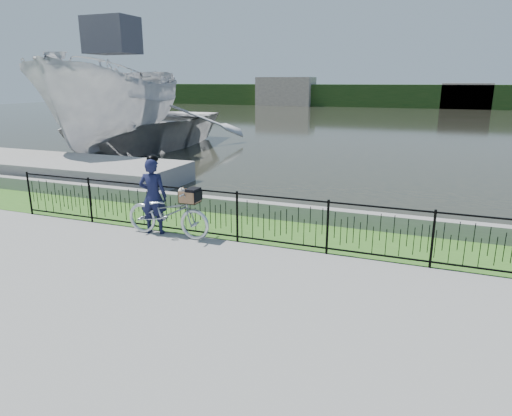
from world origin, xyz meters
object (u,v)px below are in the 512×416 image
at_px(bicycle_rig, 168,212).
at_px(dock, 55,169).
at_px(boat_far, 141,124).
at_px(boat_near, 117,106).
at_px(cyclist, 153,195).

bearing_deg(bicycle_rig, dock, 150.95).
relative_size(bicycle_rig, boat_far, 0.17).
height_order(dock, boat_near, boat_near).
relative_size(boat_near, boat_far, 0.99).
bearing_deg(boat_far, bicycle_rig, -52.69).
xyz_separation_m(boat_near, boat_far, (-0.44, 2.35, -1.05)).
height_order(dock, boat_far, boat_far).
bearing_deg(boat_near, boat_far, 100.71).
height_order(dock, cyclist, cyclist).
distance_m(bicycle_rig, boat_near, 12.88).
distance_m(bicycle_rig, cyclist, 0.56).
height_order(cyclist, boat_far, boat_far).
distance_m(dock, boat_far, 7.94).
height_order(bicycle_rig, boat_far, boat_far).
bearing_deg(cyclist, bicycle_rig, -8.89).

